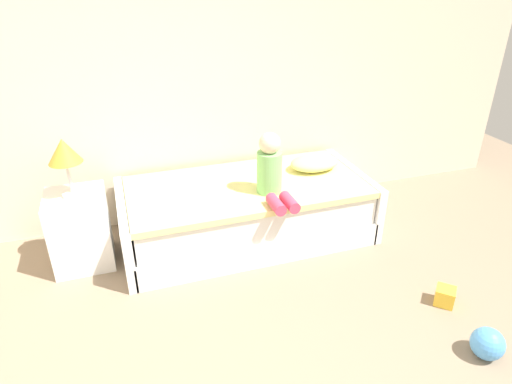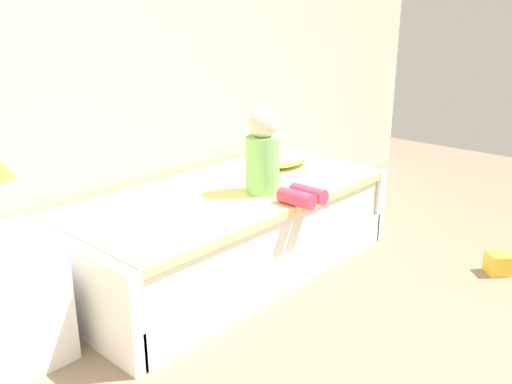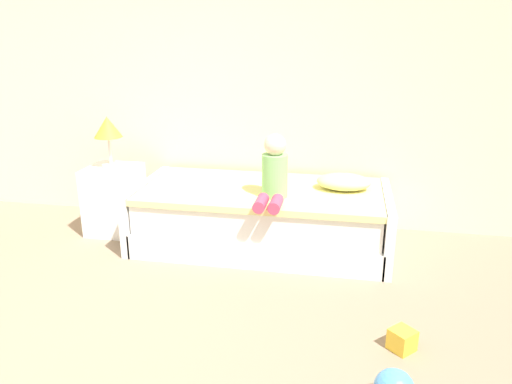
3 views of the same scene
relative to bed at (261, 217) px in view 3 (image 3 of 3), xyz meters
name	(u,v)px [view 3 (image 3 of 3)]	position (x,y,z in m)	size (l,w,h in m)	color
wall_rear	(212,65)	(-0.57, 0.60, 1.20)	(7.20, 0.10, 2.90)	beige
bed	(261,217)	(0.00, 0.00, 0.00)	(2.11, 1.00, 0.50)	white
nightstand	(115,199)	(-1.35, 0.04, 0.05)	(0.44, 0.44, 0.60)	white
table_lamp	(108,130)	(-1.35, 0.04, 0.69)	(0.24, 0.24, 0.45)	silver
child_figure	(274,173)	(0.14, -0.23, 0.46)	(0.20, 0.51, 0.50)	#7FC672
pillow	(344,182)	(0.67, 0.10, 0.32)	(0.44, 0.30, 0.13)	#F2E58C
toy_block	(402,340)	(1.05, -1.30, -0.18)	(0.13, 0.13, 0.13)	yellow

